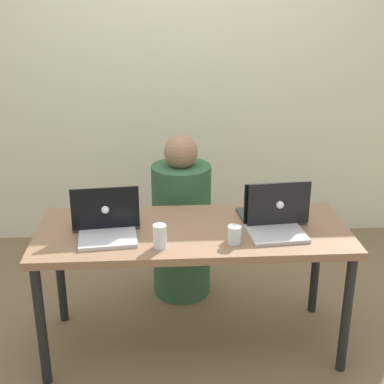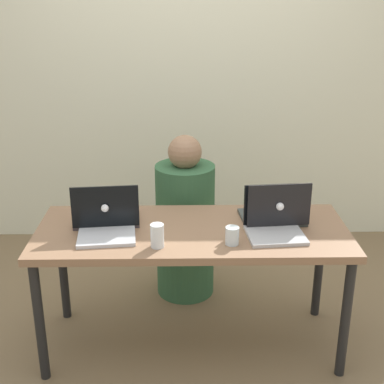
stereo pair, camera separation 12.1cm
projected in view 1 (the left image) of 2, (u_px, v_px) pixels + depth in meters
The scene contains 10 objects.
ground_plane at pixel (193, 342), 3.02m from camera, with size 12.00×12.00×0.00m, color #7B6446.
back_wall at pixel (180, 85), 3.99m from camera, with size 4.50×0.10×2.39m, color beige.
desk at pixel (193, 241), 2.79m from camera, with size 1.62×0.65×0.71m.
person_at_center at pixel (182, 226), 3.38m from camera, with size 0.45×0.45×1.06m.
laptop_front_left at pixel (107, 228), 2.66m from camera, with size 0.31×0.26×0.21m.
laptop_back_right at pixel (274, 212), 2.85m from camera, with size 0.35×0.30×0.24m.
laptop_back_left at pixel (106, 216), 2.79m from camera, with size 0.36×0.29×0.24m.
laptop_front_right at pixel (274, 222), 2.72m from camera, with size 0.30×0.29×0.23m.
water_glass_right at pixel (234, 236), 2.60m from camera, with size 0.07×0.07×0.09m.
water_glass_left at pixel (160, 238), 2.55m from camera, with size 0.07×0.07×0.12m.
Camera 1 is at (-0.16, -2.51, 1.87)m, focal length 50.00 mm.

